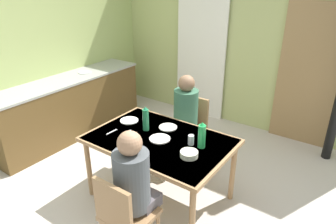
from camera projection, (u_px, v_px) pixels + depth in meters
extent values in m
plane|color=beige|center=(144.00, 189.00, 3.57)|extent=(6.07, 6.07, 0.00)
cube|color=tan|center=(236.00, 37.00, 4.72)|extent=(4.49, 0.10, 2.83)
cube|color=#AABC6E|center=(54.00, 39.00, 4.55)|extent=(0.10, 3.50, 2.83)
cube|color=#947248|center=(307.00, 77.00, 4.24)|extent=(0.80, 0.05, 2.00)
cube|color=white|center=(201.00, 48.00, 5.04)|extent=(0.90, 0.03, 2.37)
cube|color=brown|center=(70.00, 107.00, 4.67)|extent=(0.60, 2.43, 0.87)
cube|color=#9E9E99|center=(66.00, 79.00, 4.49)|extent=(0.61, 2.48, 0.03)
cylinder|color=#B7B7BC|center=(85.00, 72.00, 4.75)|extent=(0.21, 0.21, 0.01)
cube|color=#987149|center=(160.00, 140.00, 3.17)|extent=(1.47, 0.99, 0.04)
cube|color=beige|center=(160.00, 139.00, 3.16)|extent=(1.41, 0.95, 0.00)
cylinder|color=#987149|center=(89.00, 168.00, 3.36)|extent=(0.06, 0.06, 0.70)
cylinder|color=#987149|center=(192.00, 219.00, 2.66)|extent=(0.06, 0.06, 0.70)
cylinder|color=#987149|center=(139.00, 137.00, 3.99)|extent=(0.06, 0.06, 0.70)
cylinder|color=#987149|center=(233.00, 172.00, 3.29)|extent=(0.06, 0.06, 0.70)
cube|color=#987149|center=(130.00, 214.00, 2.57)|extent=(0.40, 0.40, 0.04)
cube|color=#987149|center=(113.00, 207.00, 2.35)|extent=(0.38, 0.04, 0.42)
cylinder|color=#987149|center=(130.00, 216.00, 2.89)|extent=(0.04, 0.04, 0.41)
cube|color=#987149|center=(187.00, 131.00, 3.93)|extent=(0.40, 0.40, 0.04)
cube|color=#987149|center=(195.00, 112.00, 3.98)|extent=(0.38, 0.04, 0.42)
cylinder|color=#987149|center=(191.00, 158.00, 3.82)|extent=(0.04, 0.04, 0.41)
cylinder|color=#987149|center=(169.00, 149.00, 3.99)|extent=(0.04, 0.04, 0.41)
cylinder|color=#987149|center=(204.00, 146.00, 4.07)|extent=(0.04, 0.04, 0.41)
cylinder|color=#987149|center=(183.00, 139.00, 4.25)|extent=(0.04, 0.04, 0.41)
cube|color=#544F54|center=(142.00, 198.00, 2.67)|extent=(0.30, 0.22, 0.12)
cylinder|color=#4C5156|center=(132.00, 181.00, 2.48)|extent=(0.30, 0.30, 0.52)
sphere|color=#A87A5B|center=(130.00, 143.00, 2.33)|extent=(0.20, 0.20, 0.20)
cube|color=#3D6454|center=(181.00, 132.00, 3.79)|extent=(0.30, 0.22, 0.12)
cylinder|color=#38664C|center=(186.00, 110.00, 3.76)|extent=(0.30, 0.30, 0.52)
sphere|color=#846047|center=(187.00, 83.00, 3.62)|extent=(0.20, 0.20, 0.20)
cylinder|color=#288550|center=(146.00, 120.00, 3.29)|extent=(0.07, 0.07, 0.24)
cone|color=#218158|center=(145.00, 108.00, 3.24)|extent=(0.05, 0.05, 0.04)
cylinder|color=green|center=(202.00, 136.00, 2.96)|extent=(0.08, 0.08, 0.24)
cone|color=green|center=(202.00, 124.00, 2.91)|extent=(0.05, 0.05, 0.04)
cylinder|color=#E7E9CA|center=(189.00, 154.00, 2.84)|extent=(0.17, 0.17, 0.05)
cylinder|color=white|center=(160.00, 139.00, 3.15)|extent=(0.22, 0.22, 0.01)
cylinder|color=white|center=(129.00, 120.00, 3.54)|extent=(0.21, 0.21, 0.01)
cylinder|color=white|center=(168.00, 127.00, 3.39)|extent=(0.20, 0.20, 0.01)
cylinder|color=silver|center=(191.00, 140.00, 3.04)|extent=(0.06, 0.06, 0.10)
cube|color=silver|center=(112.00, 132.00, 3.30)|extent=(0.02, 0.15, 0.00)
cube|color=silver|center=(129.00, 133.00, 3.27)|extent=(0.10, 0.13, 0.00)
cube|color=silver|center=(144.00, 158.00, 2.82)|extent=(0.02, 0.15, 0.00)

